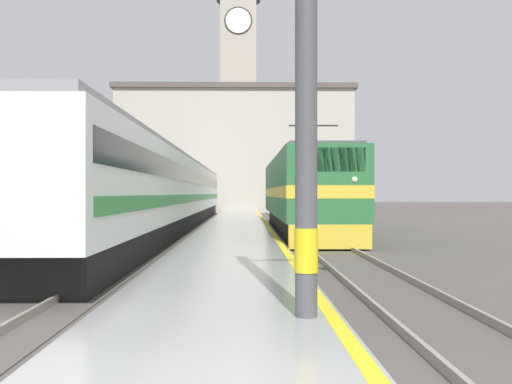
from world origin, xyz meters
TOP-DOWN VIEW (x-y plane):
  - ground_plane at (0.00, 30.00)m, footprint 200.00×200.00m
  - platform at (0.00, 25.00)m, footprint 3.50×140.00m
  - rail_track_near at (3.24, 25.00)m, footprint 2.83×140.00m
  - rail_track_far at (-3.58, 25.00)m, footprint 2.83×140.00m
  - locomotive_train at (3.24, 24.31)m, footprint 2.92×19.62m
  - passenger_train at (-3.58, 27.80)m, footprint 2.92×46.47m
  - catenary_mast at (1.30, 3.09)m, footprint 2.30×0.32m
  - clock_tower at (-0.31, 65.99)m, footprint 5.22×5.22m
  - station_building at (-0.58, 57.55)m, footprint 24.00×10.01m

SIDE VIEW (x-z plane):
  - ground_plane at x=0.00m, z-range 0.00..0.00m
  - rail_track_near at x=3.24m, z-range -0.05..0.11m
  - rail_track_far at x=-3.58m, z-range -0.05..0.11m
  - platform at x=0.00m, z-range 0.00..0.26m
  - locomotive_train at x=3.24m, z-range -0.44..4.30m
  - passenger_train at x=-3.58m, z-range 0.15..3.91m
  - catenary_mast at x=1.30m, z-range 0.17..8.14m
  - station_building at x=-0.58m, z-range 0.02..12.68m
  - clock_tower at x=-0.31m, z-range 0.87..29.41m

